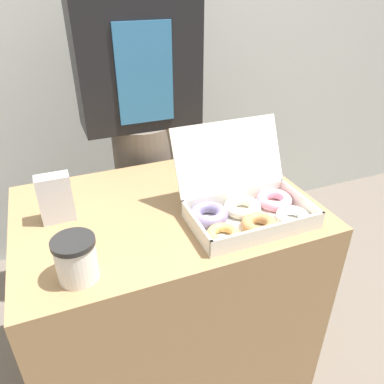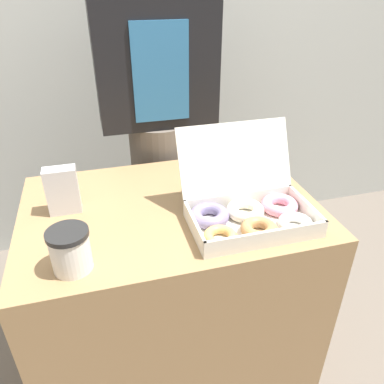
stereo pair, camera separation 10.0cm
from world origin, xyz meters
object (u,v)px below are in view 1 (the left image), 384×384
object	(u,v)px
donut_box	(246,207)
coffee_cup	(76,259)
person_customer	(141,119)
napkin_holder	(56,198)

from	to	relation	value
donut_box	coffee_cup	xyz separation A→B (m)	(-0.48, -0.07, 0.02)
donut_box	person_customer	bearing A→B (deg)	102.63
coffee_cup	person_customer	bearing A→B (deg)	63.42
napkin_holder	person_customer	bearing A→B (deg)	49.19
person_customer	napkin_holder	bearing A→B (deg)	-130.81
donut_box	napkin_holder	bearing A→B (deg)	159.00
coffee_cup	person_customer	world-z (taller)	person_customer
coffee_cup	napkin_holder	distance (m)	0.27
napkin_holder	coffee_cup	bearing A→B (deg)	-85.61
napkin_holder	person_customer	size ratio (longest dim) A/B	0.09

